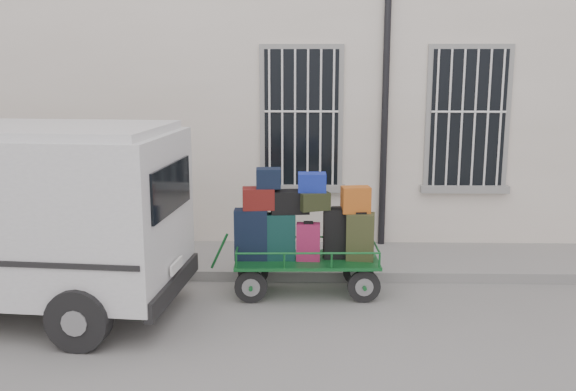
% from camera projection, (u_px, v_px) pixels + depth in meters
% --- Properties ---
extents(ground, '(80.00, 80.00, 0.00)m').
position_uv_depth(ground, '(332.00, 318.00, 7.98)').
color(ground, slate).
rests_on(ground, ground).
extents(building, '(24.00, 5.15, 6.00)m').
position_uv_depth(building, '(322.00, 70.00, 12.77)').
color(building, beige).
rests_on(building, ground).
extents(sidewalk, '(24.00, 1.70, 0.15)m').
position_uv_depth(sidewalk, '(326.00, 260.00, 10.12)').
color(sidewalk, gray).
rests_on(sidewalk, ground).
extents(luggage_cart, '(2.30, 0.95, 1.75)m').
position_uv_depth(luggage_cart, '(303.00, 232.00, 8.67)').
color(luggage_cart, black).
rests_on(luggage_cart, ground).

